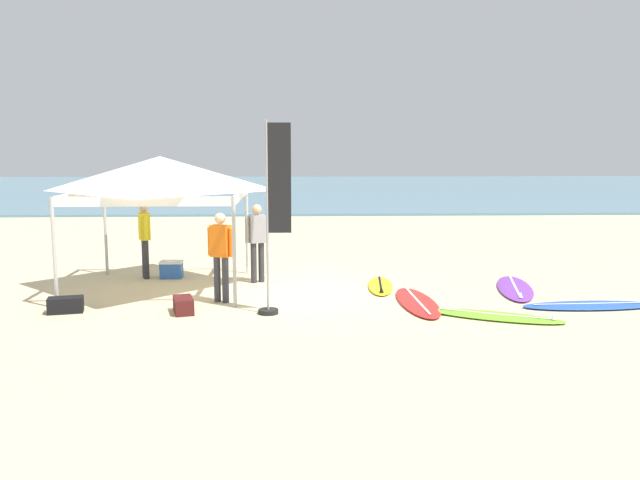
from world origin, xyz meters
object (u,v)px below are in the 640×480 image
(banner_flag, at_px, (274,226))
(gear_bag_near_tent, at_px, (66,305))
(surfboard_blue, at_px, (591,305))
(gear_bag_by_pole, at_px, (184,305))
(cooler_box, at_px, (172,269))
(surfboard_yellow, at_px, (381,286))
(surfboard_red, at_px, (417,302))
(person_grey, at_px, (257,238))
(surfboard_purple, at_px, (515,288))
(person_orange, at_px, (221,251))
(surfboard_lime, at_px, (496,316))
(person_yellow, at_px, (145,235))
(canopy_tent, at_px, (160,174))

(banner_flag, distance_m, gear_bag_near_tent, 4.01)
(surfboard_blue, height_order, gear_bag_near_tent, gear_bag_near_tent)
(gear_bag_by_pole, distance_m, cooler_box, 3.29)
(gear_bag_near_tent, bearing_deg, surfboard_yellow, 17.87)
(surfboard_red, relative_size, cooler_box, 5.05)
(surfboard_blue, xyz_separation_m, cooler_box, (-8.26, 3.06, 0.16))
(gear_bag_by_pole, bearing_deg, person_grey, 65.89)
(surfboard_yellow, bearing_deg, surfboard_blue, -26.95)
(surfboard_purple, height_order, cooler_box, cooler_box)
(surfboard_yellow, xyz_separation_m, person_orange, (-3.20, -1.20, 0.95))
(surfboard_blue, height_order, gear_bag_by_pole, gear_bag_by_pole)
(person_grey, xyz_separation_m, banner_flag, (0.45, -2.75, 0.59))
(surfboard_lime, bearing_deg, person_yellow, 151.20)
(surfboard_purple, bearing_deg, surfboard_lime, -115.74)
(surfboard_purple, xyz_separation_m, gear_bag_by_pole, (-6.55, -1.67, 0.10))
(gear_bag_near_tent, bearing_deg, banner_flag, -3.33)
(surfboard_yellow, height_order, surfboard_red, same)
(person_yellow, relative_size, person_grey, 1.00)
(person_orange, xyz_separation_m, gear_bag_by_pole, (-0.59, -0.80, -0.85))
(banner_flag, bearing_deg, surfboard_purple, 19.94)
(person_yellow, distance_m, gear_bag_near_tent, 3.30)
(surfboard_yellow, distance_m, person_yellow, 5.39)
(surfboard_yellow, bearing_deg, canopy_tent, 179.52)
(canopy_tent, height_order, surfboard_yellow, canopy_tent)
(person_grey, xyz_separation_m, gear_bag_by_pole, (-1.18, -2.63, -0.85))
(surfboard_yellow, height_order, surfboard_lime, same)
(surfboard_purple, xyz_separation_m, banner_flag, (-4.92, -1.79, 1.54))
(surfboard_purple, bearing_deg, canopy_tent, 177.09)
(surfboard_purple, relative_size, gear_bag_near_tent, 4.41)
(banner_flag, relative_size, cooler_box, 6.80)
(banner_flag, bearing_deg, surfboard_yellow, 44.42)
(surfboard_yellow, distance_m, person_grey, 2.85)
(gear_bag_by_pole, bearing_deg, surfboard_blue, 1.01)
(surfboard_blue, height_order, person_grey, person_grey)
(person_grey, bearing_deg, gear_bag_by_pole, -114.11)
(surfboard_blue, bearing_deg, person_orange, 174.41)
(surfboard_yellow, xyz_separation_m, cooler_box, (-4.59, 1.19, 0.16))
(surfboard_red, distance_m, gear_bag_by_pole, 4.33)
(surfboard_purple, relative_size, banner_flag, 0.78)
(person_grey, bearing_deg, cooler_box, 164.11)
(surfboard_blue, bearing_deg, surfboard_red, 173.04)
(canopy_tent, bearing_deg, surfboard_red, -16.78)
(cooler_box, bearing_deg, canopy_tent, -87.26)
(surfboard_red, height_order, gear_bag_near_tent, gear_bag_near_tent)
(surfboard_purple, xyz_separation_m, surfboard_red, (-2.26, -1.15, 0.00))
(surfboard_purple, bearing_deg, person_yellow, 169.07)
(surfboard_lime, height_order, person_orange, person_orange)
(surfboard_purple, relative_size, person_grey, 1.55)
(person_grey, relative_size, gear_bag_near_tent, 2.85)
(surfboard_yellow, height_order, person_orange, person_orange)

